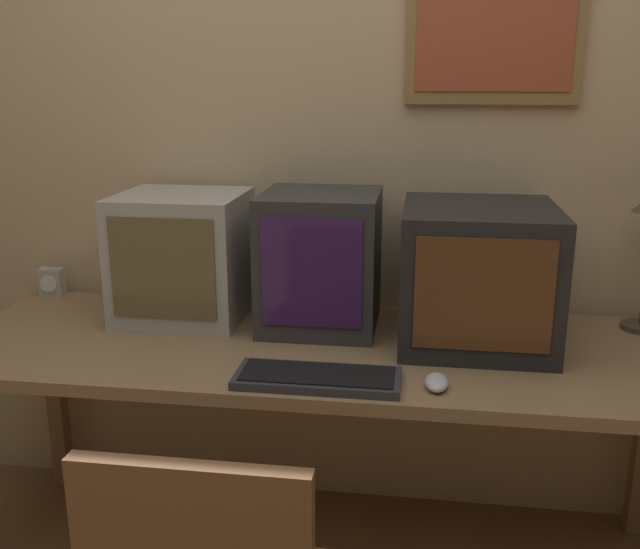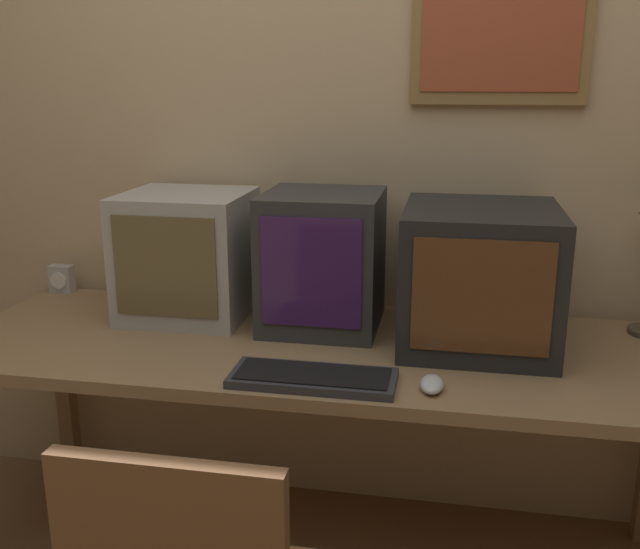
# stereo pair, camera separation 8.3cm
# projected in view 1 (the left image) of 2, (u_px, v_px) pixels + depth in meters

# --- Properties ---
(wall_back) EXTENTS (8.00, 0.08, 2.60)m
(wall_back) POSITION_uv_depth(u_px,v_px,m) (340.00, 142.00, 2.36)
(wall_back) COLOR #D1B284
(wall_back) RESTS_ON ground_plane
(desk) EXTENTS (2.18, 0.76, 0.76)m
(desk) POSITION_uv_depth(u_px,v_px,m) (320.00, 365.00, 2.11)
(desk) COLOR #99754C
(desk) RESTS_ON ground_plane
(monitor_left) EXTENTS (0.39, 0.38, 0.40)m
(monitor_left) POSITION_uv_depth(u_px,v_px,m) (183.00, 256.00, 2.28)
(monitor_left) COLOR #B7B2A8
(monitor_left) RESTS_ON desk
(monitor_center) EXTENTS (0.35, 0.37, 0.42)m
(monitor_center) POSITION_uv_depth(u_px,v_px,m) (320.00, 260.00, 2.19)
(monitor_center) COLOR #333333
(monitor_center) RESTS_ON desk
(monitor_right) EXTENTS (0.43, 0.48, 0.40)m
(monitor_right) POSITION_uv_depth(u_px,v_px,m) (477.00, 274.00, 2.07)
(monitor_right) COLOR black
(monitor_right) RESTS_ON desk
(keyboard_main) EXTENTS (0.42, 0.17, 0.03)m
(keyboard_main) POSITION_uv_depth(u_px,v_px,m) (318.00, 378.00, 1.82)
(keyboard_main) COLOR #333338
(keyboard_main) RESTS_ON desk
(mouse_near_keyboard) EXTENTS (0.06, 0.10, 0.03)m
(mouse_near_keyboard) POSITION_uv_depth(u_px,v_px,m) (437.00, 382.00, 1.78)
(mouse_near_keyboard) COLOR silver
(mouse_near_keyboard) RESTS_ON desk
(desk_clock) EXTENTS (0.08, 0.05, 0.10)m
(desk_clock) POSITION_uv_depth(u_px,v_px,m) (52.00, 282.00, 2.53)
(desk_clock) COLOR #B7B2AD
(desk_clock) RESTS_ON desk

